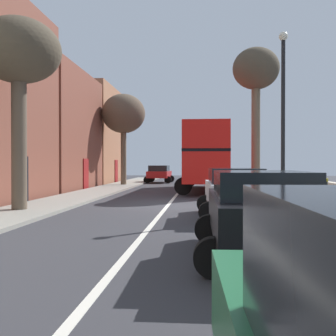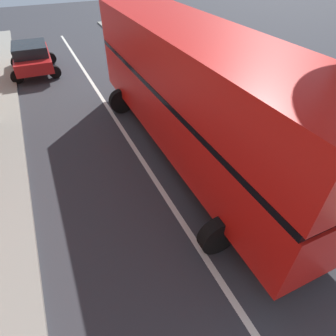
{
  "view_description": "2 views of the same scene",
  "coord_description": "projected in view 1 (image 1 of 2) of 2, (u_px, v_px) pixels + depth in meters",
  "views": [
    {
      "loc": [
        1.46,
        -16.92,
        1.78
      ],
      "look_at": [
        -0.4,
        4.57,
        1.53
      ],
      "focal_mm": 42.59,
      "sensor_mm": 36.0,
      "label": 1
    },
    {
      "loc": [
        -2.4,
        2.21,
        5.87
      ],
      "look_at": [
        -0.42,
        6.44,
        2.02
      ],
      "focal_mm": 29.81,
      "sensor_mm": 36.0,
      "label": 2
    }
  ],
  "objects": [
    {
      "name": "parked_car_red_left_3",
      "position": [
        159.0,
        173.0,
        36.65
      ],
      "size": [
        2.61,
        3.98,
        1.59
      ],
      "color": "#AD1919",
      "rests_on": "ground"
    },
    {
      "name": "road_centre_line",
      "position": [
        168.0,
        205.0,
        17.0
      ],
      "size": [
        0.16,
        54.0,
        0.01
      ],
      "primitive_type": "cube",
      "color": "silver",
      "rests_on": "ground"
    },
    {
      "name": "double_decker_bus",
      "position": [
        206.0,
        155.0,
        26.0
      ],
      "size": [
        3.64,
        11.34,
        4.06
      ],
      "color": "red",
      "rests_on": "ground"
    },
    {
      "name": "boundary_wall_right",
      "position": [
        324.0,
        194.0,
        16.43
      ],
      "size": [
        0.36,
        54.0,
        1.05
      ],
      "primitive_type": "cube",
      "color": "beige",
      "rests_on": "ground"
    },
    {
      "name": "street_tree_left_0",
      "position": [
        123.0,
        115.0,
        31.43
      ],
      "size": [
        3.42,
        3.42,
        7.15
      ],
      "color": "brown",
      "rests_on": "sidewalk_left"
    },
    {
      "name": "street_tree_right_3",
      "position": [
        256.0,
        74.0,
        23.12
      ],
      "size": [
        2.69,
        2.69,
        8.39
      ],
      "color": "brown",
      "rests_on": "sidewalk_right"
    },
    {
      "name": "lamppost_right",
      "position": [
        283.0,
        106.0,
        14.06
      ],
      "size": [
        0.32,
        0.32,
        6.31
      ],
      "color": "black",
      "rests_on": "sidewalk_right"
    },
    {
      "name": "sidewalk_left",
      "position": [
        57.0,
        203.0,
        17.42
      ],
      "size": [
        2.6,
        60.0,
        0.12
      ],
      "primitive_type": "cube",
      "color": "gray",
      "rests_on": "ground"
    },
    {
      "name": "sidewalk_right",
      "position": [
        285.0,
        205.0,
        16.57
      ],
      "size": [
        2.6,
        60.0,
        0.12
      ],
      "primitive_type": "cube",
      "color": "gray",
      "rests_on": "ground"
    },
    {
      "name": "parked_car_black_right_2",
      "position": [
        259.0,
        209.0,
        7.36
      ],
      "size": [
        2.44,
        4.36,
        1.64
      ],
      "color": "black",
      "rests_on": "ground"
    },
    {
      "name": "street_tree_left_4",
      "position": [
        19.0,
        56.0,
        14.35
      ],
      "size": [
        3.04,
        3.04,
        6.9
      ],
      "color": "brown",
      "rests_on": "sidewalk_left"
    },
    {
      "name": "litter_bin_right",
      "position": [
        319.0,
        196.0,
        13.1
      ],
      "size": [
        0.55,
        0.55,
        1.17
      ],
      "color": "black",
      "rests_on": "sidewalk_right"
    },
    {
      "name": "ground_plane",
      "position": [
        168.0,
        205.0,
        17.0
      ],
      "size": [
        84.0,
        84.0,
        0.0
      ],
      "primitive_type": "plane",
      "color": "#333338"
    },
    {
      "name": "parked_car_white_right_1",
      "position": [
        234.0,
        189.0,
        13.01
      ],
      "size": [
        2.51,
        4.14,
        1.62
      ],
      "color": "silver",
      "rests_on": "ground"
    }
  ]
}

